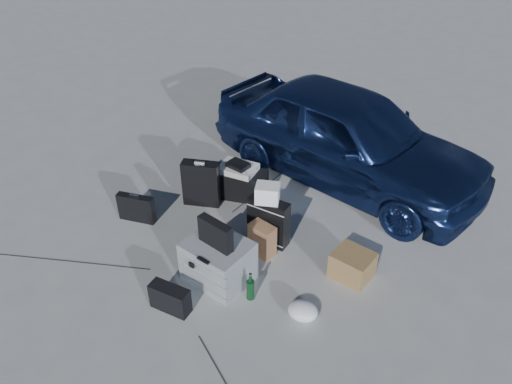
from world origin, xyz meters
TOP-DOWN VIEW (x-y plane):
  - ground at (0.00, 0.00)m, footprint 60.00×60.00m
  - car at (0.59, 2.35)m, footprint 3.86×2.36m
  - pelican_case at (0.04, -0.02)m, footprint 0.71×0.62m
  - laptop_bag at (0.04, -0.03)m, footprint 0.39×0.19m
  - briefcase at (-1.29, 0.40)m, footprint 0.45×0.17m
  - suitcase_left at (-0.78, 1.02)m, footprint 0.47×0.27m
  - suitcase_right at (0.25, 0.73)m, footprint 0.47×0.20m
  - white_carton at (0.23, 0.73)m, footprint 0.29×0.26m
  - duffel_bag at (-0.46, 1.36)m, footprint 0.76×0.43m
  - flat_box_white at (-0.46, 1.37)m, footprint 0.45×0.34m
  - flat_box_black at (-0.44, 1.35)m, footprint 0.29×0.24m
  - kraft_bag at (0.27, 0.52)m, footprint 0.31×0.24m
  - cardboard_box at (1.24, 0.60)m, footprint 0.45×0.41m
  - plastic_bag at (1.00, -0.12)m, footprint 0.30×0.26m
  - messenger_bag at (-0.16, -0.58)m, footprint 0.39×0.15m
  - green_bottle at (0.46, -0.12)m, footprint 0.10×0.10m

SIDE VIEW (x-z plane):
  - ground at x=0.00m, z-range 0.00..0.00m
  - plastic_bag at x=1.00m, z-range 0.00..0.16m
  - messenger_bag at x=-0.16m, z-range 0.00..0.27m
  - cardboard_box at x=1.24m, z-range 0.00..0.29m
  - green_bottle at x=0.46m, z-range 0.00..0.31m
  - briefcase at x=-1.29m, z-range 0.00..0.34m
  - duffel_bag at x=-0.46m, z-range 0.00..0.36m
  - kraft_bag at x=0.27m, z-range 0.00..0.37m
  - pelican_case at x=0.04m, z-range 0.00..0.45m
  - suitcase_right at x=0.25m, z-range 0.00..0.54m
  - suitcase_left at x=-0.78m, z-range 0.00..0.58m
  - flat_box_white at x=-0.46m, z-range 0.36..0.43m
  - flat_box_black at x=-0.44m, z-range 0.43..0.49m
  - laptop_bag at x=0.04m, z-range 0.45..0.74m
  - car at x=0.59m, z-range 0.00..1.23m
  - white_carton at x=0.23m, z-range 0.54..0.74m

